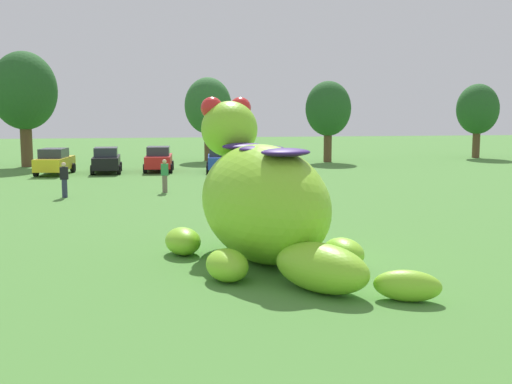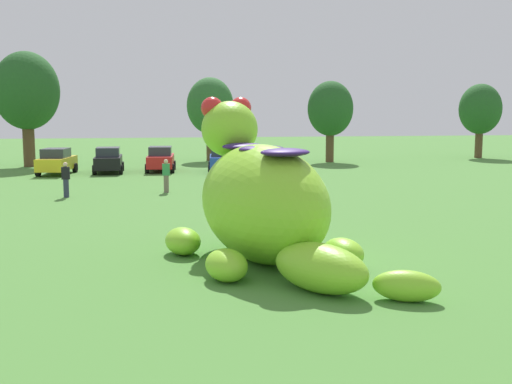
{
  "view_description": "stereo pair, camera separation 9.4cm",
  "coord_description": "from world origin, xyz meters",
  "px_view_note": "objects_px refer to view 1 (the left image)",
  "views": [
    {
      "loc": [
        -3.93,
        -16.84,
        4.23
      ],
      "look_at": [
        -0.84,
        1.24,
        1.82
      ],
      "focal_mm": 44.17,
      "sensor_mm": 36.0,
      "label": 1
    },
    {
      "loc": [
        -3.83,
        -16.85,
        4.23
      ],
      "look_at": [
        -0.84,
        1.24,
        1.82
      ],
      "focal_mm": 44.17,
      "sensor_mm": 36.0,
      "label": 2
    }
  ],
  "objects_px": {
    "car_yellow": "(55,162)",
    "car_black": "(106,160)",
    "car_blue": "(221,160)",
    "spectator_mid_field": "(64,180)",
    "car_red": "(159,159)",
    "spectator_near_inflatable": "(165,176)",
    "giant_inflatable_creature": "(263,201)"
  },
  "relations": [
    {
      "from": "car_black",
      "to": "spectator_near_inflatable",
      "type": "xyz_separation_m",
      "value": [
        3.6,
        -10.89,
        -0.01
      ]
    },
    {
      "from": "giant_inflatable_creature",
      "to": "car_blue",
      "type": "xyz_separation_m",
      "value": [
        1.7,
        25.32,
        -0.83
      ]
    },
    {
      "from": "spectator_near_inflatable",
      "to": "spectator_mid_field",
      "type": "xyz_separation_m",
      "value": [
        -4.83,
        -1.06,
        0.0
      ]
    },
    {
      "from": "car_black",
      "to": "car_red",
      "type": "xyz_separation_m",
      "value": [
        3.49,
        0.36,
        0.0
      ]
    },
    {
      "from": "car_black",
      "to": "spectator_near_inflatable",
      "type": "height_order",
      "value": "car_black"
    },
    {
      "from": "car_yellow",
      "to": "car_blue",
      "type": "bearing_deg",
      "value": -1.36
    },
    {
      "from": "car_red",
      "to": "spectator_near_inflatable",
      "type": "bearing_deg",
      "value": -89.44
    },
    {
      "from": "giant_inflatable_creature",
      "to": "car_black",
      "type": "relative_size",
      "value": 2.05
    },
    {
      "from": "car_blue",
      "to": "car_black",
      "type": "bearing_deg",
      "value": 173.41
    },
    {
      "from": "car_yellow",
      "to": "car_black",
      "type": "xyz_separation_m",
      "value": [
        3.27,
        0.62,
        0.0
      ]
    },
    {
      "from": "car_yellow",
      "to": "spectator_mid_field",
      "type": "height_order",
      "value": "car_yellow"
    },
    {
      "from": "car_blue",
      "to": "car_red",
      "type": "bearing_deg",
      "value": 163.26
    },
    {
      "from": "car_red",
      "to": "car_blue",
      "type": "xyz_separation_m",
      "value": [
        4.13,
        -1.24,
        0.0
      ]
    },
    {
      "from": "car_yellow",
      "to": "car_red",
      "type": "height_order",
      "value": "same"
    },
    {
      "from": "car_black",
      "to": "car_blue",
      "type": "bearing_deg",
      "value": -6.59
    },
    {
      "from": "car_blue",
      "to": "spectator_near_inflatable",
      "type": "bearing_deg",
      "value": -111.9
    },
    {
      "from": "giant_inflatable_creature",
      "to": "car_red",
      "type": "xyz_separation_m",
      "value": [
        -2.43,
        26.56,
        -0.83
      ]
    },
    {
      "from": "car_yellow",
      "to": "spectator_near_inflatable",
      "type": "xyz_separation_m",
      "value": [
        6.87,
        -10.27,
        -0.01
      ]
    },
    {
      "from": "giant_inflatable_creature",
      "to": "spectator_near_inflatable",
      "type": "bearing_deg",
      "value": 98.63
    },
    {
      "from": "car_black",
      "to": "car_red",
      "type": "bearing_deg",
      "value": 5.94
    },
    {
      "from": "car_black",
      "to": "car_red",
      "type": "distance_m",
      "value": 3.5
    },
    {
      "from": "car_yellow",
      "to": "spectator_mid_field",
      "type": "distance_m",
      "value": 11.51
    },
    {
      "from": "car_black",
      "to": "car_blue",
      "type": "relative_size",
      "value": 0.97
    },
    {
      "from": "giant_inflatable_creature",
      "to": "car_red",
      "type": "height_order",
      "value": "giant_inflatable_creature"
    },
    {
      "from": "spectator_mid_field",
      "to": "car_red",
      "type": "bearing_deg",
      "value": 69.01
    },
    {
      "from": "car_yellow",
      "to": "car_red",
      "type": "xyz_separation_m",
      "value": [
        6.76,
        0.99,
        0.0
      ]
    },
    {
      "from": "car_yellow",
      "to": "spectator_mid_field",
      "type": "xyz_separation_m",
      "value": [
        2.03,
        -11.33,
        -0.01
      ]
    },
    {
      "from": "spectator_near_inflatable",
      "to": "car_blue",
      "type": "bearing_deg",
      "value": 68.1
    },
    {
      "from": "car_black",
      "to": "car_red",
      "type": "relative_size",
      "value": 0.98
    },
    {
      "from": "car_red",
      "to": "car_yellow",
      "type": "bearing_deg",
      "value": -171.71
    },
    {
      "from": "spectator_near_inflatable",
      "to": "car_yellow",
      "type": "bearing_deg",
      "value": 123.78
    },
    {
      "from": "car_black",
      "to": "spectator_mid_field",
      "type": "bearing_deg",
      "value": -95.92
    }
  ]
}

